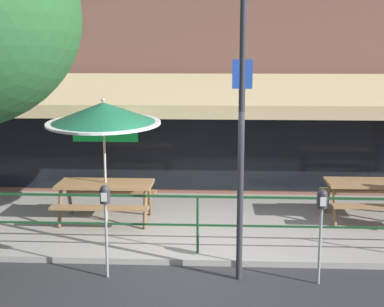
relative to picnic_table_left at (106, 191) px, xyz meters
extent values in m
plane|color=#2D2D30|center=(1.83, -1.87, -0.71)|extent=(120.00, 120.00, 0.00)
cube|color=#9E998E|center=(1.83, 0.13, -0.66)|extent=(15.00, 4.00, 0.10)
cube|color=brown|center=(1.83, 2.38, 3.53)|extent=(15.00, 0.50, 8.46)
cube|color=black|center=(1.83, 2.12, 0.64)|extent=(12.00, 0.02, 2.30)
cube|color=#19D84C|center=(-0.42, 2.10, 0.94)|extent=(1.50, 0.02, 0.70)
cube|color=tan|center=(1.83, 1.58, 1.79)|extent=(13.80, 0.92, 0.70)
cube|color=tan|center=(1.83, 1.07, 1.39)|extent=(13.80, 0.08, 0.28)
cylinder|color=#194723|center=(1.83, -1.57, -0.13)|extent=(0.04, 0.04, 0.95)
cube|color=#194723|center=(1.83, -1.57, 0.34)|extent=(13.80, 0.04, 0.04)
cube|color=#194723|center=(1.83, -1.57, -0.13)|extent=(13.80, 0.03, 0.03)
cube|color=#997047|center=(0.00, 0.00, 0.13)|extent=(1.80, 0.80, 0.05)
cube|color=#997047|center=(0.00, -0.58, -0.17)|extent=(1.80, 0.26, 0.04)
cube|color=#997047|center=(0.00, 0.58, -0.17)|extent=(1.80, 0.26, 0.04)
cylinder|color=brown|center=(0.80, -0.32, -0.24)|extent=(0.07, 0.30, 0.73)
cylinder|color=brown|center=(0.80, 0.32, -0.24)|extent=(0.07, 0.30, 0.73)
cylinder|color=brown|center=(-0.80, -0.32, -0.24)|extent=(0.07, 0.30, 0.73)
cylinder|color=brown|center=(-0.80, 0.32, -0.24)|extent=(0.07, 0.30, 0.73)
cube|color=#997047|center=(5.15, 0.33, 0.13)|extent=(1.80, 0.80, 0.05)
cube|color=#997047|center=(5.15, -0.25, -0.17)|extent=(1.80, 0.26, 0.04)
cube|color=#997047|center=(5.15, 0.91, -0.17)|extent=(1.80, 0.26, 0.04)
cylinder|color=brown|center=(4.35, 0.01, -0.24)|extent=(0.07, 0.30, 0.73)
cylinder|color=brown|center=(4.35, 0.65, -0.24)|extent=(0.07, 0.30, 0.73)
cylinder|color=#B7B2A8|center=(0.00, 0.02, 0.54)|extent=(0.04, 0.04, 2.30)
cone|color=#1E6B47|center=(0.00, 0.02, 1.49)|extent=(2.10, 2.12, 0.50)
cylinder|color=white|center=(0.00, 0.02, 1.30)|extent=(2.14, 2.14, 0.14)
sphere|color=#B7B2A8|center=(0.00, 0.02, 1.73)|extent=(0.07, 0.07, 0.07)
cylinder|color=gray|center=(0.50, -2.35, -0.13)|extent=(0.04, 0.04, 1.15)
cylinder|color=#2D2D33|center=(0.50, -2.35, 0.54)|extent=(0.15, 0.15, 0.20)
sphere|color=#2D2D33|center=(0.50, -2.35, 0.64)|extent=(0.14, 0.14, 0.14)
cube|color=silver|center=(0.50, -2.43, 0.55)|extent=(0.08, 0.01, 0.13)
cylinder|color=gray|center=(3.62, -2.43, -0.13)|extent=(0.04, 0.04, 1.15)
cylinder|color=#2D2D33|center=(3.62, -2.43, 0.54)|extent=(0.15, 0.15, 0.20)
sphere|color=#2D2D33|center=(3.62, -2.43, 0.64)|extent=(0.14, 0.14, 0.14)
cube|color=silver|center=(3.62, -2.51, 0.55)|extent=(0.08, 0.01, 0.13)
cylinder|color=#2D2D33|center=(2.47, -2.32, 1.39)|extent=(0.09, 0.09, 4.19)
cube|color=blue|center=(2.47, -2.34, 2.31)|extent=(0.28, 0.02, 0.40)
camera|label=1|loc=(2.14, -9.79, 2.63)|focal=50.00mm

